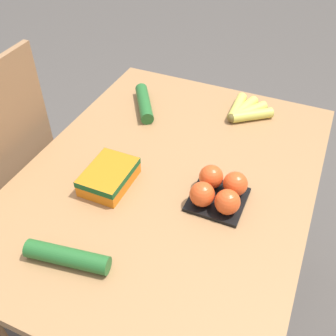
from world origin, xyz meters
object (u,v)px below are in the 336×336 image
object	(u,v)px
carrot_bag	(109,175)
tomato_pack	(219,191)
banana_bunch	(245,111)
cucumber_near	(144,103)
cucumber_far	(67,257)

from	to	relation	value
carrot_bag	tomato_pack	bearing A→B (deg)	-79.09
banana_bunch	tomato_pack	world-z (taller)	tomato_pack
carrot_bag	banana_bunch	bearing A→B (deg)	-28.00
banana_bunch	cucumber_near	xyz separation A→B (m)	(-0.10, 0.34, 0.00)
tomato_pack	cucumber_far	distance (m)	0.42
banana_bunch	carrot_bag	distance (m)	0.55
cucumber_far	tomato_pack	bearing A→B (deg)	-38.11
tomato_pack	carrot_bag	size ratio (longest dim) A/B	0.91
tomato_pack	cucumber_near	bearing A→B (deg)	49.36
banana_bunch	tomato_pack	bearing A→B (deg)	-174.25
carrot_bag	cucumber_near	xyz separation A→B (m)	(0.39, 0.08, -0.01)
tomato_pack	carrot_bag	xyz separation A→B (m)	(-0.06, 0.30, -0.01)
banana_bunch	cucumber_near	distance (m)	0.35
banana_bunch	tomato_pack	distance (m)	0.43
tomato_pack	cucumber_far	size ratio (longest dim) A/B	0.71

